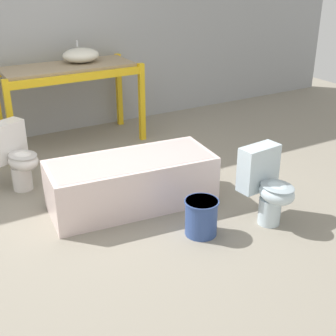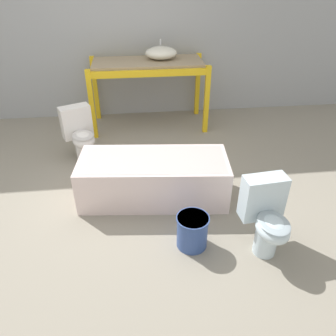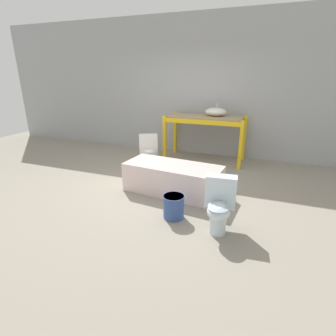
% 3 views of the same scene
% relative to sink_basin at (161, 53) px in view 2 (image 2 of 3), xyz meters
% --- Properties ---
extents(ground_plane, '(12.00, 12.00, 0.00)m').
position_rel_sink_basin_xyz_m(ground_plane, '(-0.74, -1.82, -1.12)').
color(ground_plane, gray).
extents(warehouse_wall_rear, '(10.80, 0.08, 3.20)m').
position_rel_sink_basin_xyz_m(warehouse_wall_rear, '(-0.74, 0.46, 0.48)').
color(warehouse_wall_rear, '#9EA0A3').
rests_on(warehouse_wall_rear, ground_plane).
extents(shelving_rack, '(1.76, 0.79, 1.02)m').
position_rel_sink_basin_xyz_m(shelving_rack, '(-0.21, -0.07, -0.26)').
color(shelving_rack, yellow).
rests_on(shelving_rack, ground_plane).
extents(sink_basin, '(0.47, 0.40, 0.26)m').
position_rel_sink_basin_xyz_m(sink_basin, '(0.00, 0.00, 0.00)').
color(sink_basin, silver).
rests_on(sink_basin, shelving_rack).
extents(bathtub_main, '(1.66, 0.82, 0.49)m').
position_rel_sink_basin_xyz_m(bathtub_main, '(-0.29, -2.00, -0.83)').
color(bathtub_main, silver).
rests_on(bathtub_main, ground_plane).
extents(toilet_near, '(0.40, 0.53, 0.71)m').
position_rel_sink_basin_xyz_m(toilet_near, '(0.65, -2.89, -0.74)').
color(toilet_near, silver).
rests_on(toilet_near, ground_plane).
extents(toilet_far, '(0.51, 0.60, 0.71)m').
position_rel_sink_basin_xyz_m(toilet_far, '(-1.17, -1.05, -0.74)').
color(toilet_far, white).
rests_on(toilet_far, ground_plane).
extents(bucket_white, '(0.31, 0.31, 0.33)m').
position_rel_sink_basin_xyz_m(bucket_white, '(0.01, -2.79, -0.94)').
color(bucket_white, '#334C8C').
rests_on(bucket_white, ground_plane).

